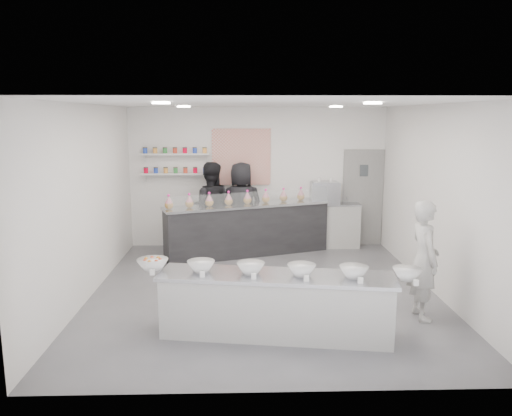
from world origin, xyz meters
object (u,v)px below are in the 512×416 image
at_px(prep_counter, 276,305).
at_px(staff_right, 242,207).
at_px(espresso_machine, 325,193).
at_px(staff_left, 210,207).
at_px(espresso_ledge, 329,225).
at_px(woman_prep, 424,260).
at_px(back_bar, 248,229).

relative_size(prep_counter, staff_right, 1.60).
xyz_separation_m(prep_counter, espresso_machine, (1.35, 4.41, 0.78)).
bearing_deg(staff_left, espresso_ledge, -173.62).
distance_m(prep_counter, woman_prep, 2.21).
height_order(back_bar, espresso_ledge, back_bar).
height_order(back_bar, espresso_machine, espresso_machine).
bearing_deg(espresso_ledge, prep_counter, -108.37).
height_order(prep_counter, back_bar, back_bar).
bearing_deg(woman_prep, staff_right, 32.54).
distance_m(back_bar, staff_right, 0.54).
height_order(espresso_ledge, espresso_machine, espresso_machine).
relative_size(espresso_machine, woman_prep, 0.36).
xyz_separation_m(back_bar, espresso_machine, (1.66, 0.55, 0.66)).
distance_m(espresso_ledge, woman_prep, 3.95).
bearing_deg(prep_counter, back_bar, 103.34).
bearing_deg(espresso_machine, back_bar, -161.65).
xyz_separation_m(prep_counter, back_bar, (-0.32, 3.86, 0.12)).
bearing_deg(staff_left, prep_counter, 104.40).
bearing_deg(espresso_ledge, back_bar, -162.80).
height_order(espresso_machine, staff_left, staff_left).
height_order(back_bar, woman_prep, woman_prep).
bearing_deg(back_bar, espresso_ledge, -2.41).
height_order(prep_counter, staff_left, staff_left).
bearing_deg(espresso_ledge, staff_right, -173.43).
bearing_deg(espresso_ledge, espresso_machine, 180.00).
bearing_deg(back_bar, staff_left, 142.37).
bearing_deg(espresso_machine, woman_prep, -79.04).
distance_m(back_bar, espresso_ledge, 1.87).
distance_m(espresso_machine, staff_right, 1.81).
xyz_separation_m(prep_counter, woman_prep, (2.10, 0.53, 0.43)).
relative_size(staff_left, staff_right, 1.00).
relative_size(woman_prep, staff_left, 0.89).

